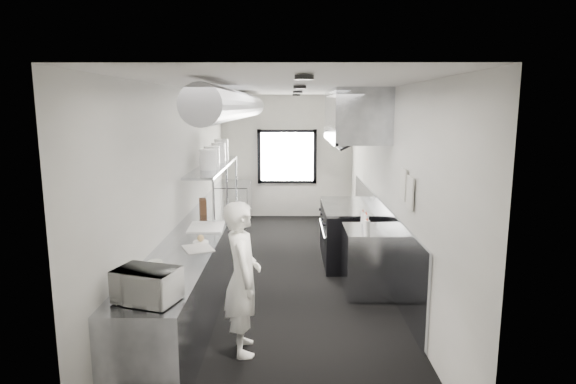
{
  "coord_description": "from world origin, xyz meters",
  "views": [
    {
      "loc": [
        0.09,
        -7.03,
        2.53
      ],
      "look_at": [
        0.05,
        -0.2,
        1.32
      ],
      "focal_mm": 30.0,
      "sensor_mm": 36.0,
      "label": 1
    }
  ],
  "objects_px": {
    "plate_stack_a": "(208,160)",
    "squeeze_bottle_d": "(366,220)",
    "pass_shelf": "(215,167)",
    "small_plate": "(201,242)",
    "range": "(348,233)",
    "bottle_station": "(368,261)",
    "line_cook": "(242,278)",
    "deli_tub_b": "(149,275)",
    "cutting_board": "(206,227)",
    "plate_stack_c": "(219,153)",
    "squeeze_bottle_c": "(366,222)",
    "far_work_table": "(234,204)",
    "exhaust_hood": "(354,116)",
    "plate_stack_b": "(212,156)",
    "squeeze_bottle_b": "(366,227)",
    "plate_stack_d": "(221,150)",
    "prep_counter": "(203,256)",
    "deli_tub_a": "(155,266)",
    "squeeze_bottle_a": "(367,228)",
    "microwave": "(147,285)",
    "knife_block": "(203,206)",
    "squeeze_bottle_e": "(363,217)"
  },
  "relations": [
    {
      "from": "cutting_board",
      "to": "prep_counter",
      "type": "bearing_deg",
      "value": 119.66
    },
    {
      "from": "bottle_station",
      "to": "plate_stack_a",
      "type": "bearing_deg",
      "value": 155.46
    },
    {
      "from": "plate_stack_d",
      "to": "squeeze_bottle_b",
      "type": "relative_size",
      "value": 2.36
    },
    {
      "from": "squeeze_bottle_a",
      "to": "far_work_table",
      "type": "bearing_deg",
      "value": 117.64
    },
    {
      "from": "exhaust_hood",
      "to": "microwave",
      "type": "xyz_separation_m",
      "value": [
        -2.23,
        -3.87,
        -1.35
      ]
    },
    {
      "from": "range",
      "to": "deli_tub_a",
      "type": "height_order",
      "value": "deli_tub_a"
    },
    {
      "from": "exhaust_hood",
      "to": "plate_stack_b",
      "type": "xyz_separation_m",
      "value": [
        -2.3,
        0.09,
        -0.66
      ]
    },
    {
      "from": "plate_stack_c",
      "to": "exhaust_hood",
      "type": "bearing_deg",
      "value": -15.76
    },
    {
      "from": "cutting_board",
      "to": "knife_block",
      "type": "relative_size",
      "value": 2.61
    },
    {
      "from": "cutting_board",
      "to": "squeeze_bottle_c",
      "type": "height_order",
      "value": "squeeze_bottle_c"
    },
    {
      "from": "squeeze_bottle_d",
      "to": "plate_stack_c",
      "type": "bearing_deg",
      "value": 139.89
    },
    {
      "from": "deli_tub_b",
      "to": "plate_stack_a",
      "type": "relative_size",
      "value": 0.46
    },
    {
      "from": "pass_shelf",
      "to": "small_plate",
      "type": "xyz_separation_m",
      "value": [
        0.18,
        -2.38,
        -0.63
      ]
    },
    {
      "from": "prep_counter",
      "to": "squeeze_bottle_a",
      "type": "relative_size",
      "value": 30.25
    },
    {
      "from": "small_plate",
      "to": "plate_stack_c",
      "type": "distance_m",
      "value": 2.85
    },
    {
      "from": "plate_stack_d",
      "to": "squeeze_bottle_c",
      "type": "bearing_deg",
      "value": -45.79
    },
    {
      "from": "range",
      "to": "squeeze_bottle_d",
      "type": "xyz_separation_m",
      "value": [
        0.08,
        -1.29,
        0.53
      ]
    },
    {
      "from": "plate_stack_b",
      "to": "small_plate",
      "type": "bearing_deg",
      "value": -84.86
    },
    {
      "from": "line_cook",
      "to": "deli_tub_b",
      "type": "height_order",
      "value": "line_cook"
    },
    {
      "from": "line_cook",
      "to": "exhaust_hood",
      "type": "bearing_deg",
      "value": -37.51
    },
    {
      "from": "far_work_table",
      "to": "plate_stack_c",
      "type": "relative_size",
      "value": 3.47
    },
    {
      "from": "deli_tub_b",
      "to": "cutting_board",
      "type": "distance_m",
      "value": 2.02
    },
    {
      "from": "plate_stack_c",
      "to": "squeeze_bottle_d",
      "type": "xyz_separation_m",
      "value": [
        2.29,
        -1.93,
        -0.75
      ]
    },
    {
      "from": "plate_stack_b",
      "to": "line_cook",
      "type": "bearing_deg",
      "value": -75.65
    },
    {
      "from": "squeeze_bottle_a",
      "to": "squeeze_bottle_e",
      "type": "bearing_deg",
      "value": 86.47
    },
    {
      "from": "microwave",
      "to": "plate_stack_b",
      "type": "height_order",
      "value": "plate_stack_b"
    },
    {
      "from": "range",
      "to": "bottle_station",
      "type": "bearing_deg",
      "value": -85.43
    },
    {
      "from": "cutting_board",
      "to": "plate_stack_c",
      "type": "distance_m",
      "value": 2.15
    },
    {
      "from": "squeeze_bottle_b",
      "to": "deli_tub_a",
      "type": "bearing_deg",
      "value": -147.23
    },
    {
      "from": "plate_stack_a",
      "to": "plate_stack_b",
      "type": "height_order",
      "value": "plate_stack_b"
    },
    {
      "from": "exhaust_hood",
      "to": "squeeze_bottle_c",
      "type": "relative_size",
      "value": 11.44
    },
    {
      "from": "knife_block",
      "to": "squeeze_bottle_c",
      "type": "distance_m",
      "value": 2.55
    },
    {
      "from": "deli_tub_a",
      "to": "plate_stack_b",
      "type": "distance_m",
      "value": 3.29
    },
    {
      "from": "far_work_table",
      "to": "deli_tub_b",
      "type": "height_order",
      "value": "deli_tub_b"
    },
    {
      "from": "line_cook",
      "to": "bottle_station",
      "type": "bearing_deg",
      "value": -54.86
    },
    {
      "from": "plate_stack_b",
      "to": "squeeze_bottle_b",
      "type": "height_order",
      "value": "plate_stack_b"
    },
    {
      "from": "squeeze_bottle_a",
      "to": "microwave",
      "type": "bearing_deg",
      "value": -135.96
    },
    {
      "from": "small_plate",
      "to": "squeeze_bottle_a",
      "type": "relative_size",
      "value": 0.96
    },
    {
      "from": "exhaust_hood",
      "to": "cutting_board",
      "type": "xyz_separation_m",
      "value": [
        -2.17,
        -1.34,
        -1.48
      ]
    },
    {
      "from": "knife_block",
      "to": "cutting_board",
      "type": "bearing_deg",
      "value": -92.58
    },
    {
      "from": "squeeze_bottle_b",
      "to": "squeeze_bottle_a",
      "type": "bearing_deg",
      "value": -93.99
    },
    {
      "from": "microwave",
      "to": "squeeze_bottle_c",
      "type": "bearing_deg",
      "value": 65.17
    },
    {
      "from": "pass_shelf",
      "to": "deli_tub_b",
      "type": "bearing_deg",
      "value": -91.13
    },
    {
      "from": "range",
      "to": "bottle_station",
      "type": "distance_m",
      "value": 1.4
    },
    {
      "from": "plate_stack_c",
      "to": "prep_counter",
      "type": "bearing_deg",
      "value": -89.24
    },
    {
      "from": "deli_tub_a",
      "to": "plate_stack_c",
      "type": "relative_size",
      "value": 0.44
    },
    {
      "from": "squeeze_bottle_b",
      "to": "plate_stack_a",
      "type": "bearing_deg",
      "value": 150.95
    },
    {
      "from": "plate_stack_a",
      "to": "squeeze_bottle_d",
      "type": "distance_m",
      "value": 2.61
    },
    {
      "from": "cutting_board",
      "to": "squeeze_bottle_c",
      "type": "relative_size",
      "value": 3.17
    },
    {
      "from": "deli_tub_a",
      "to": "squeeze_bottle_b",
      "type": "distance_m",
      "value": 2.8
    }
  ]
}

